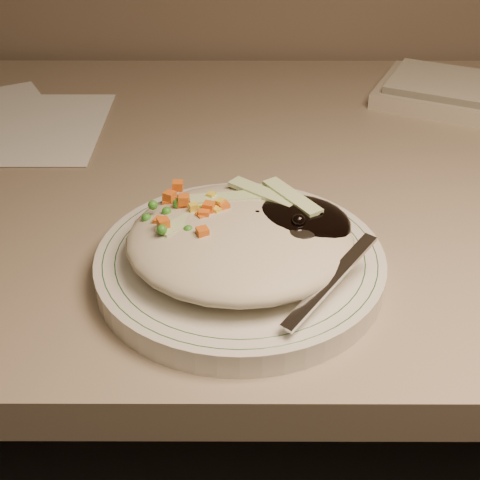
{
  "coord_description": "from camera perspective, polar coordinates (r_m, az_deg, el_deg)",
  "views": [
    {
      "loc": [
        -0.05,
        0.71,
        1.1
      ],
      "look_at": [
        -0.05,
        1.18,
        0.78
      ],
      "focal_mm": 50.0,
      "sensor_mm": 36.0,
      "label": 1
    }
  ],
  "objects": [
    {
      "name": "desk",
      "position": [
        0.87,
        3.56,
        -5.38
      ],
      "size": [
        1.4,
        0.7,
        0.74
      ],
      "color": "gray",
      "rests_on": "ground"
    },
    {
      "name": "plate",
      "position": [
        0.58,
        0.0,
        -2.12
      ],
      "size": [
        0.25,
        0.25,
        0.02
      ],
      "primitive_type": "cylinder",
      "color": "silver",
      "rests_on": "desk"
    },
    {
      "name": "plate_rim",
      "position": [
        0.58,
        -0.0,
        -1.31
      ],
      "size": [
        0.24,
        0.24,
        0.0
      ],
      "color": "#144723",
      "rests_on": "plate"
    },
    {
      "name": "meal",
      "position": [
        0.56,
        0.44,
        0.43
      ],
      "size": [
        0.21,
        0.19,
        0.05
      ],
      "color": "#BDB499",
      "rests_on": "plate"
    }
  ]
}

